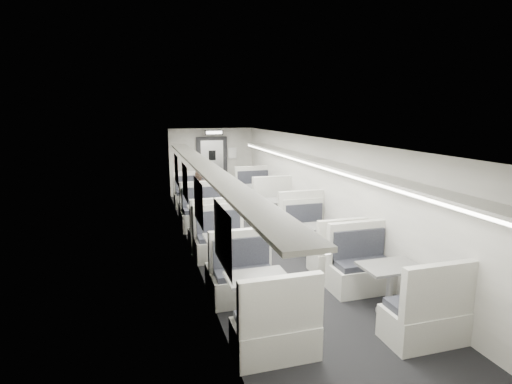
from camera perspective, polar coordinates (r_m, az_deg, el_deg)
room at (r=8.73m, az=0.57°, el=-0.36°), size 3.24×12.24×2.64m
booth_left_a at (r=12.10m, az=-8.88°, el=-1.19°), size 1.02×2.07×1.11m
booth_left_b at (r=9.52m, az=-6.76°, el=-4.34°), size 1.12×2.28×1.22m
booth_left_c at (r=7.56m, az=-4.04°, el=-8.81°), size 1.02×2.08×1.11m
booth_left_d at (r=5.84m, az=0.17°, el=-15.12°), size 1.04×2.11×1.13m
booth_right_a at (r=12.06m, az=0.86°, el=-0.86°), size 1.15×2.33×1.25m
booth_right_b at (r=10.19m, az=4.23°, el=-3.21°), size 1.14×2.31×1.23m
booth_right_c at (r=8.42m, az=9.09°, el=-6.92°), size 0.98×1.98×1.06m
booth_right_d at (r=6.46m, az=18.53°, el=-12.93°), size 1.06×2.16×1.15m
passenger at (r=11.09m, az=-7.86°, el=-0.49°), size 0.60×0.48×1.43m
window_a at (r=11.73m, az=-11.30°, el=3.21°), size 0.02×1.18×0.84m
window_b at (r=9.57m, az=-10.11°, el=1.42°), size 0.02×1.18×0.84m
window_c at (r=7.43m, az=-8.22°, el=-1.40°), size 0.02×1.18×0.84m
window_d at (r=5.33m, az=-4.81°, el=-6.46°), size 0.02×1.18×0.84m
luggage_rack_left at (r=8.04m, az=-7.33°, el=3.71°), size 0.46×10.40×0.09m
luggage_rack_right at (r=8.78m, az=8.97°, el=4.30°), size 0.46×10.40×0.09m
vestibule_door at (r=14.46m, az=-6.28°, el=3.64°), size 1.10×0.13×2.10m
exit_sign at (r=13.86m, az=-6.04°, el=8.46°), size 0.62×0.12×0.16m
wall_notice at (r=14.54m, az=-3.39°, el=5.56°), size 0.32×0.02×0.40m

